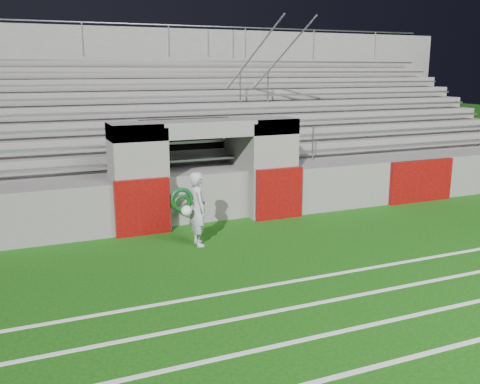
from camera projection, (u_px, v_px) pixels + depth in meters
name	position (u px, v px, depth m)	size (l,w,h in m)	color
ground	(266.00, 264.00, 10.74)	(90.00, 90.00, 0.00)	#13470B
stadium_structure	(161.00, 143.00, 17.55)	(26.00, 8.48, 5.42)	slate
goalkeeper_with_ball	(198.00, 209.00, 11.78)	(0.66, 0.62, 1.66)	#ACB0B5
hose_coil	(182.00, 201.00, 12.88)	(0.60, 0.15, 0.60)	#0D421B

